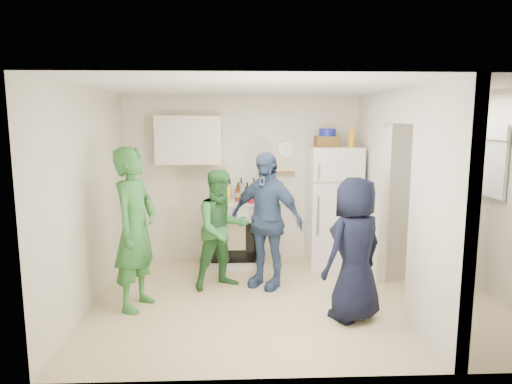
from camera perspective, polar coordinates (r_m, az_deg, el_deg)
floor at (r=5.68m, az=4.96°, el=-13.18°), size 4.80×4.80×0.00m
wall_back at (r=7.00m, az=3.35°, el=1.68°), size 4.80×0.00×4.80m
wall_front at (r=3.69m, az=8.57°, el=-5.05°), size 4.80×0.00×4.80m
wall_left at (r=5.56m, az=-20.21°, el=-0.77°), size 0.00×3.40×3.40m
wall_right at (r=6.13m, az=28.00°, el=-0.41°), size 0.00×3.40×3.40m
ceiling at (r=5.27m, az=5.34°, el=12.88°), size 4.80×4.80×0.00m
partition_pier_back at (r=6.65m, az=14.21°, el=1.03°), size 0.12×1.20×2.50m
partition_pier_front at (r=4.61m, az=21.94°, el=-2.78°), size 0.12×1.20×2.50m
partition_header at (r=5.55m, az=17.89°, el=10.23°), size 0.12×1.00×0.40m
stove at (r=6.79m, az=-2.56°, el=-5.13°), size 0.81×0.68×0.97m
upper_cabinet at (r=6.78m, az=-8.39°, el=6.45°), size 0.95×0.34×0.70m
fridge at (r=6.82m, az=9.60°, el=-1.79°), size 0.72×0.70×1.76m
wicker_basket at (r=6.74m, az=8.89°, el=6.27°), size 0.35×0.25×0.15m
blue_bowl at (r=6.73m, az=8.92°, el=7.38°), size 0.24×0.24×0.11m
yellow_cup_stack_top at (r=6.66m, az=11.87°, el=6.59°), size 0.09×0.09×0.25m
wall_clock at (r=6.95m, az=3.81°, el=5.35°), size 0.22×0.02×0.22m
spice_shelf at (r=6.94m, az=3.40°, el=2.45°), size 0.35×0.08×0.03m
nook_window at (r=6.24m, az=27.20°, el=3.51°), size 0.03×0.70×0.80m
nook_window_frame at (r=6.24m, az=27.07°, el=3.51°), size 0.04×0.76×0.86m
nook_valance at (r=6.21m, az=27.10°, el=6.73°), size 0.04×0.82×0.18m
yellow_cup_stack_stove at (r=6.45m, az=-3.67°, el=-0.36°), size 0.09×0.09×0.25m
red_cup at (r=6.48m, az=-0.65°, el=-0.88°), size 0.09×0.09×0.12m
person_green_left at (r=5.33m, az=-14.85°, el=-4.47°), size 0.62×0.77×1.85m
person_green_center at (r=5.84m, az=-4.26°, el=-4.65°), size 0.93×0.86×1.53m
person_denim at (r=5.84m, az=1.21°, el=-3.52°), size 1.09×0.93×1.75m
person_navy at (r=5.01m, az=12.25°, el=-7.02°), size 0.91×0.82×1.55m
person_nook at (r=6.11m, az=21.28°, el=-4.40°), size 1.06×1.17×1.58m
bottle_a at (r=6.79m, az=-5.03°, el=0.09°), size 0.07×0.07×0.25m
bottle_b at (r=6.59m, az=-4.23°, el=-0.13°), size 0.07×0.07×0.26m
bottle_c at (r=6.82m, az=-3.30°, el=0.40°), size 0.07×0.07×0.31m
bottle_d at (r=6.63m, az=-2.34°, el=-0.13°), size 0.07×0.07×0.24m
bottle_e at (r=6.82m, az=-1.85°, el=0.46°), size 0.07×0.07×0.32m
bottle_f at (r=6.70m, az=-1.12°, el=0.08°), size 0.08×0.08×0.27m
bottle_g at (r=6.80m, az=-0.27°, el=0.44°), size 0.07×0.07×0.32m
bottle_h at (r=6.57m, az=-5.11°, el=-0.06°), size 0.06×0.06×0.29m
bottle_i at (r=6.76m, az=-2.22°, el=0.14°), size 0.06×0.06×0.26m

